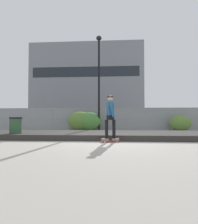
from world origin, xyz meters
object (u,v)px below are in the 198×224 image
object	(u,v)px
skater	(110,115)
shrub_left	(80,121)
skateboard	(110,141)
street_lamp	(99,72)
shrub_right	(180,123)
parked_car_near	(79,120)
shrub_center	(89,121)
trash_bin	(16,128)

from	to	relation	value
skater	shrub_left	size ratio (longest dim) A/B	0.93
skateboard	street_lamp	xyz separation A→B (m)	(-1.04, 7.67, 4.54)
shrub_right	shrub_left	bearing A→B (deg)	178.59
skater	skateboard	bearing A→B (deg)	-153.43
skateboard	parked_car_near	distance (m)	12.03
shrub_left	shrub_right	bearing A→B (deg)	-1.41
skateboard	shrub_center	bearing A→B (deg)	102.88
street_lamp	parked_car_near	distance (m)	5.85
skateboard	skater	xyz separation A→B (m)	(0.00, 0.00, 1.06)
parked_car_near	shrub_right	xyz separation A→B (m)	(8.50, -3.68, -0.23)
shrub_center	trash_bin	distance (m)	7.40
parked_car_near	shrub_right	distance (m)	9.26
street_lamp	shrub_center	distance (m)	3.95
trash_bin	shrub_left	bearing A→B (deg)	74.55
parked_car_near	shrub_center	world-z (taller)	parked_car_near
skater	parked_car_near	size ratio (longest dim) A/B	0.41
skateboard	street_lamp	distance (m)	8.97
street_lamp	shrub_left	world-z (taller)	street_lamp
skateboard	shrub_left	world-z (taller)	shrub_left
skater	shrub_center	bearing A→B (deg)	102.88
shrub_center	shrub_right	bearing A→B (deg)	-0.55
shrub_right	trash_bin	bearing A→B (deg)	-144.81
shrub_left	shrub_right	xyz separation A→B (m)	(7.74, -0.19, -0.15)
skater	street_lamp	bearing A→B (deg)	97.73
skateboard	shrub_right	world-z (taller)	shrub_right
street_lamp	trash_bin	distance (m)	8.51
shrub_left	trash_bin	size ratio (longest dim) A/B	1.90
shrub_center	shrub_left	bearing A→B (deg)	170.47
street_lamp	shrub_left	xyz separation A→B (m)	(-1.51, 0.38, -3.84)
skater	parked_car_near	xyz separation A→B (m)	(-3.31, 11.54, -0.28)
skateboard	trash_bin	distance (m)	4.63
parked_car_near	skater	bearing A→B (deg)	-73.98
shrub_left	parked_car_near	bearing A→B (deg)	102.29
parked_car_near	shrub_center	bearing A→B (deg)	-67.44
parked_car_near	shrub_left	world-z (taller)	parked_car_near
street_lamp	shrub_center	xyz separation A→B (m)	(-0.77, 0.26, -3.86)
skateboard	skater	world-z (taller)	skater
skater	street_lamp	world-z (taller)	street_lamp
skater	shrub_center	world-z (taller)	skater
skateboard	parked_car_near	world-z (taller)	parked_car_near
trash_bin	shrub_center	bearing A→B (deg)	68.76
skateboard	trash_bin	world-z (taller)	trash_bin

